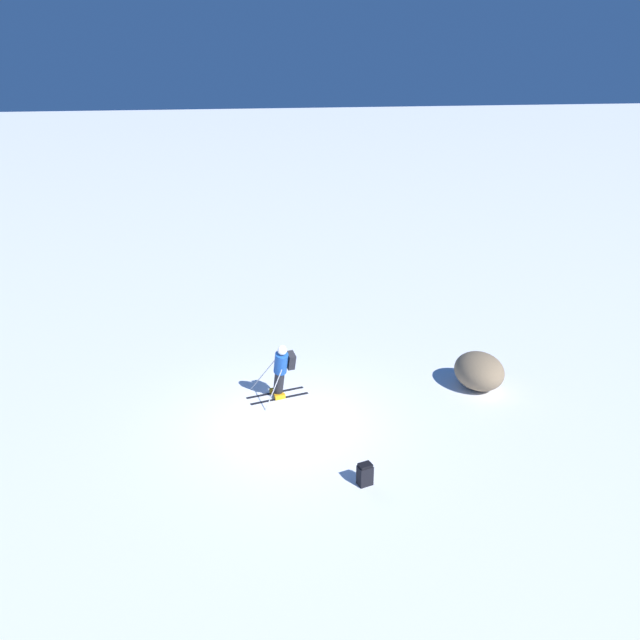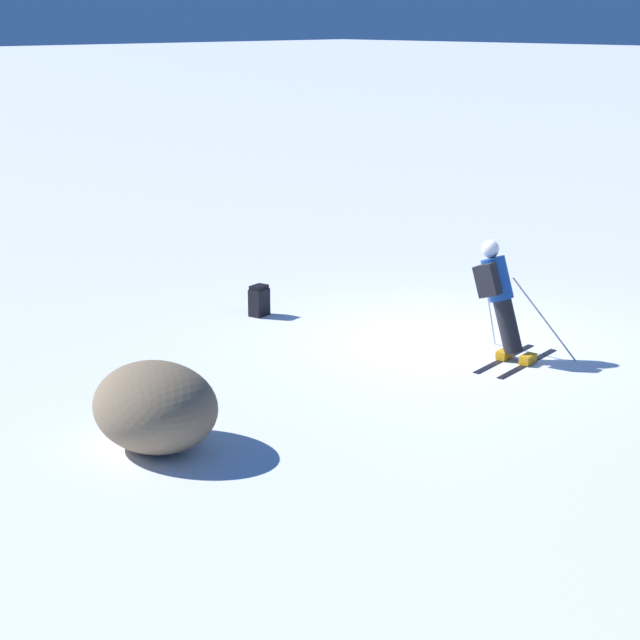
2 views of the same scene
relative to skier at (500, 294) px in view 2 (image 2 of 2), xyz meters
name	(u,v)px [view 2 (image 2 of 2)]	position (x,y,z in m)	size (l,w,h in m)	color
ground_plane	(442,341)	(1.05, -0.07, -0.92)	(300.00, 300.00, 0.00)	white
skier	(500,294)	(0.00, 0.00, 0.00)	(1.28, 1.66, 1.70)	black
spare_backpack	(259,301)	(3.99, 0.93, -0.68)	(0.27, 0.34, 0.50)	black
exposed_boulder_0	(155,407)	(0.66, 5.35, -0.43)	(1.52, 1.29, 0.99)	#7A664C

